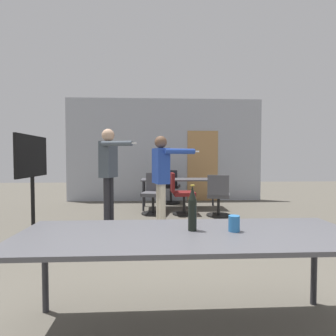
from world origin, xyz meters
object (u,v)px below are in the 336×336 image
at_px(office_chair_side_rolled, 218,197).
at_px(beer_bottle, 192,209).
at_px(office_chair_far_right, 170,188).
at_px(person_left_plaid, 162,172).
at_px(office_chair_near_pushed, 154,195).
at_px(office_chair_far_left, 181,195).
at_px(tv_screen, 32,174).
at_px(drink_cup, 234,224).
at_px(person_center_tall, 109,165).

height_order(office_chair_side_rolled, beer_bottle, beer_bottle).
bearing_deg(beer_bottle, office_chair_side_rolled, 73.50).
bearing_deg(office_chair_far_right, person_left_plaid, -83.24).
height_order(office_chair_side_rolled, office_chair_near_pushed, office_chair_near_pushed).
xyz_separation_m(office_chair_far_left, office_chair_near_pushed, (-0.60, 0.13, -0.01)).
relative_size(tv_screen, office_chair_far_left, 1.76).
bearing_deg(office_chair_side_rolled, tv_screen, -145.51).
bearing_deg(drink_cup, person_left_plaid, 98.91).
bearing_deg(drink_cup, office_chair_side_rolled, 77.96).
height_order(office_chair_near_pushed, beer_bottle, beer_bottle).
relative_size(person_center_tall, drink_cup, 16.11).
xyz_separation_m(office_chair_far_right, office_chair_side_rolled, (0.94, -1.64, -0.02)).
distance_m(office_chair_far_left, beer_bottle, 3.95).
relative_size(office_chair_far_right, office_chair_side_rolled, 1.03).
distance_m(beer_bottle, drink_cup, 0.31).
distance_m(tv_screen, drink_cup, 3.62).
height_order(office_chair_far_left, office_chair_near_pushed, office_chair_far_left).
distance_m(tv_screen, person_left_plaid, 2.15).
distance_m(office_chair_side_rolled, drink_cup, 3.79).
xyz_separation_m(person_center_tall, office_chair_far_left, (1.46, 0.65, -0.69)).
bearing_deg(office_chair_near_pushed, office_chair_side_rolled, 176.60).
distance_m(tv_screen, office_chair_far_left, 2.99).
height_order(office_chair_near_pushed, drink_cup, office_chair_near_pushed).
bearing_deg(person_center_tall, office_chair_near_pushed, 151.18).
relative_size(office_chair_far_right, office_chair_far_left, 1.00).
bearing_deg(tv_screen, drink_cup, -134.62).
distance_m(person_left_plaid, drink_cup, 2.92).
xyz_separation_m(person_left_plaid, office_chair_side_rolled, (1.24, 0.81, -0.59)).
relative_size(person_left_plaid, drink_cup, 14.64).
bearing_deg(drink_cup, office_chair_far_right, 91.61).
bearing_deg(drink_cup, person_center_tall, 113.89).
relative_size(office_chair_far_left, drink_cup, 8.19).
height_order(tv_screen, person_center_tall, person_center_tall).
height_order(office_chair_far_right, office_chair_side_rolled, office_chair_far_right).
distance_m(office_chair_far_right, office_chair_far_left, 1.39).
relative_size(person_left_plaid, office_chair_side_rolled, 1.83).
bearing_deg(drink_cup, beer_bottle, 172.98).
bearing_deg(tv_screen, person_left_plaid, -80.97).
bearing_deg(person_center_tall, office_chair_far_left, 132.85).
height_order(tv_screen, office_chair_side_rolled, tv_screen).
bearing_deg(tv_screen, office_chair_far_left, -61.28).
distance_m(tv_screen, beer_bottle, 3.38).
distance_m(office_chair_near_pushed, drink_cup, 4.14).
xyz_separation_m(person_left_plaid, beer_bottle, (0.16, -2.84, -0.11)).
distance_m(person_center_tall, person_left_plaid, 1.10).
distance_m(person_left_plaid, beer_bottle, 2.85).
xyz_separation_m(tv_screen, office_chair_near_pushed, (1.97, 1.54, -0.58)).
distance_m(office_chair_far_right, office_chair_near_pushed, 1.33).
height_order(office_chair_far_left, beer_bottle, beer_bottle).
bearing_deg(person_left_plaid, drink_cup, -7.86).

